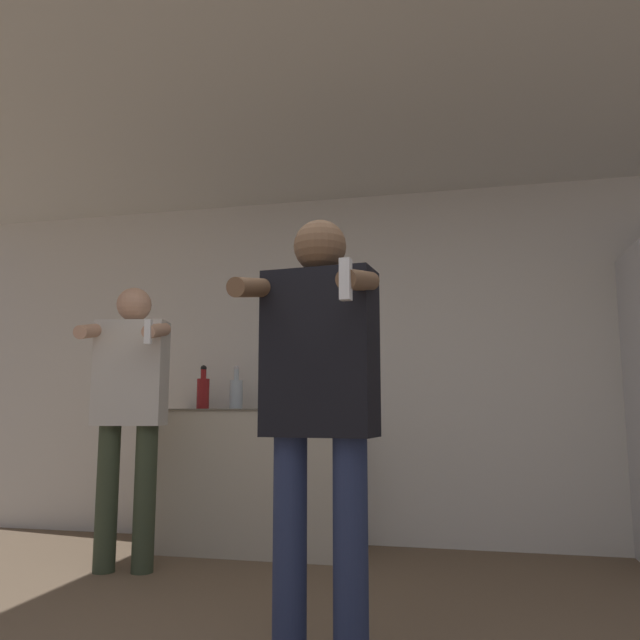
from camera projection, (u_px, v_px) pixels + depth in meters
wall_back at (371, 364)px, 4.58m from camera, size 7.00×0.06×2.55m
ceiling_slab at (333, 110)px, 3.42m from camera, size 7.00×3.24×0.05m
counter at (254, 478)px, 4.31m from camera, size 1.33×0.65×0.95m
bottle_red_label at (236, 393)px, 4.44m from camera, size 0.09×0.09×0.31m
bottle_short_whiskey at (330, 391)px, 4.29m from camera, size 0.10×0.10×0.31m
bottle_brown_liquor at (306, 391)px, 4.32m from camera, size 0.06×0.06×0.29m
bottle_green_wine at (203, 391)px, 4.49m from camera, size 0.09×0.09×0.31m
person_woman_foreground at (320, 397)px, 2.36m from camera, size 0.51×0.49×1.69m
person_man_side at (130, 401)px, 3.79m from camera, size 0.53×0.49×1.70m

